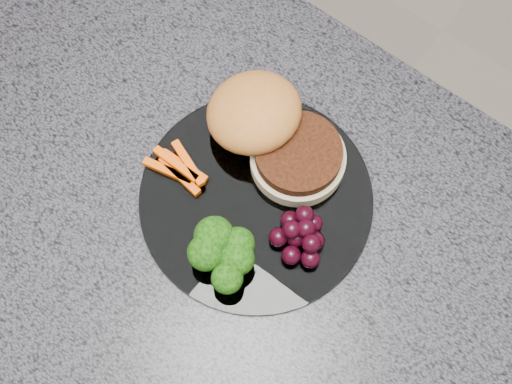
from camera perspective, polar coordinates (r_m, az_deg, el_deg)
island_cabinet at (r=1.25m, az=-4.75°, el=-7.36°), size 1.20×0.60×0.86m
countertop at (r=0.82m, az=-7.18°, el=-0.26°), size 1.20×0.60×0.04m
plate at (r=0.79m, az=0.00°, el=-0.58°), size 0.26×0.26×0.01m
burger at (r=0.79m, az=1.09°, el=4.98°), size 0.18×0.12×0.06m
carrot_sticks at (r=0.80m, az=-6.15°, el=1.91°), size 0.07×0.04×0.02m
broccoli at (r=0.74m, az=-2.71°, el=-4.75°), size 0.08×0.07×0.05m
grape_bunch at (r=0.76m, az=3.60°, el=-3.49°), size 0.06×0.06×0.04m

